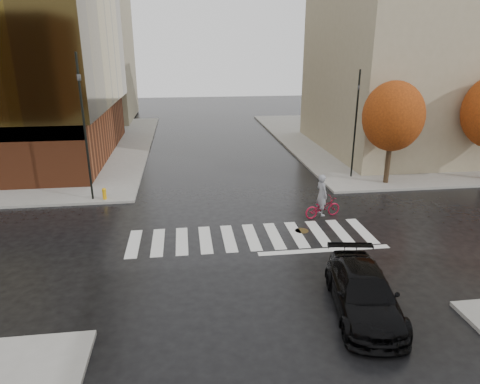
# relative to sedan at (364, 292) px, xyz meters

# --- Properties ---
(ground) EXTENTS (120.00, 120.00, 0.00)m
(ground) POSITION_rel_sedan_xyz_m (-2.80, 5.92, -0.73)
(ground) COLOR black
(ground) RESTS_ON ground
(sidewalk_ne) EXTENTS (30.00, 30.00, 0.15)m
(sidewalk_ne) POSITION_rel_sedan_xyz_m (18.20, 26.92, -0.65)
(sidewalk_ne) COLOR gray
(sidewalk_ne) RESTS_ON ground
(crosswalk) EXTENTS (12.00, 3.00, 0.01)m
(crosswalk) POSITION_rel_sedan_xyz_m (-2.80, 6.42, -0.72)
(crosswalk) COLOR silver
(crosswalk) RESTS_ON ground
(building_ne_tan) EXTENTS (16.00, 16.00, 18.00)m
(building_ne_tan) POSITION_rel_sedan_xyz_m (14.20, 22.92, 8.42)
(building_ne_tan) COLOR gray
(building_ne_tan) RESTS_ON sidewalk_ne
(building_nw_far) EXTENTS (14.00, 12.00, 20.00)m
(building_nw_far) POSITION_rel_sedan_xyz_m (-18.80, 42.92, 9.42)
(building_nw_far) COLOR gray
(building_nw_far) RESTS_ON sidewalk_nw
(tree_ne_a) EXTENTS (3.80, 3.80, 6.50)m
(tree_ne_a) POSITION_rel_sedan_xyz_m (7.20, 13.32, 3.73)
(tree_ne_a) COLOR black
(tree_ne_a) RESTS_ON sidewalk_ne
(sedan) EXTENTS (2.84, 5.29, 1.46)m
(sedan) POSITION_rel_sedan_xyz_m (0.00, 0.00, 0.00)
(sedan) COLOR black
(sedan) RESTS_ON ground
(cyclist) EXTENTS (2.19, 1.23, 2.35)m
(cyclist) POSITION_rel_sedan_xyz_m (1.28, 8.42, 0.07)
(cyclist) COLOR maroon
(cyclist) RESTS_ON ground
(traffic_light_nw) EXTENTS (0.24, 0.21, 8.19)m
(traffic_light_nw) POSITION_rel_sedan_xyz_m (-11.23, 12.55, 4.20)
(traffic_light_nw) COLOR black
(traffic_light_nw) RESTS_ON sidewalk_nw
(traffic_light_ne) EXTENTS (0.20, 0.22, 7.07)m
(traffic_light_ne) POSITION_rel_sedan_xyz_m (5.46, 14.92, 3.42)
(traffic_light_ne) COLOR black
(traffic_light_ne) RESTS_ON sidewalk_ne
(fire_hydrant) EXTENTS (0.24, 0.24, 0.68)m
(fire_hydrant) POSITION_rel_sedan_xyz_m (-10.53, 12.42, -0.20)
(fire_hydrant) COLOR orange
(fire_hydrant) RESTS_ON sidewalk_nw
(manhole) EXTENTS (0.78, 0.78, 0.01)m
(manhole) POSITION_rel_sedan_xyz_m (-0.24, 6.81, -0.72)
(manhole) COLOR #523F1D
(manhole) RESTS_ON ground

